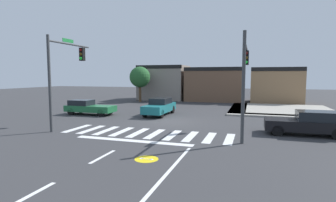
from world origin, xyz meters
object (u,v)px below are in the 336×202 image
Objects in this scene: car_teal at (160,106)px; roadside_tree at (140,77)px; car_black at (308,123)px; traffic_signal_southeast at (245,67)px; traffic_signal_southwest at (65,66)px; car_green at (88,107)px.

car_teal is 13.07m from roadside_tree.
car_black is at bearing 65.15° from car_teal.
car_teal is 1.06× the size of car_black.
car_black is at bearing -72.48° from traffic_signal_southeast.
car_black is (15.23, 2.37, -3.43)m from traffic_signal_southwest.
traffic_signal_southeast reaches higher than car_black.
traffic_signal_southwest is 9.21m from car_teal.
car_black is at bearing -41.99° from roadside_tree.
roadside_tree reaches higher than car_green.
car_green is at bearing 71.58° from traffic_signal_southeast.
car_green is 12.92m from roadside_tree.
car_teal reaches higher than car_black.
traffic_signal_southwest reaches higher than roadside_tree.
roadside_tree is (-17.86, 16.08, 2.63)m from car_black.
traffic_signal_southwest is 1.34× the size of car_black.
car_green is (-13.83, 4.61, -3.33)m from traffic_signal_southeast.
car_teal is (4.08, 7.54, -3.39)m from traffic_signal_southwest.
car_teal is at bearing -58.43° from roadside_tree.
roadside_tree is (-2.63, 18.45, -0.81)m from traffic_signal_southwest.
car_green is at bearing 21.22° from traffic_signal_southwest.
roadside_tree reaches higher than car_teal.
car_green is (-6.34, -1.71, -0.10)m from car_teal.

